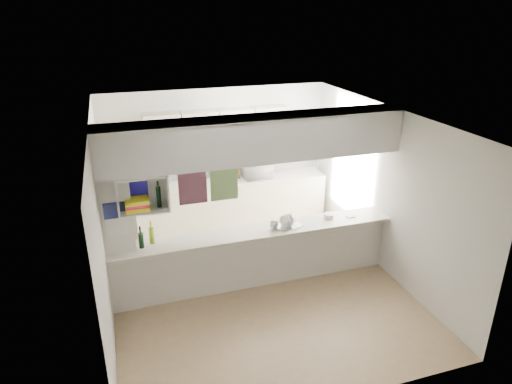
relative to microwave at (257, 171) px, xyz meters
name	(u,v)px	position (x,y,z in m)	size (l,w,h in m)	color
floor	(256,284)	(-0.70, -2.08, -1.07)	(4.80, 4.80, 0.00)	#9C7C5A
ceiling	(256,117)	(-0.70, -2.08, 1.53)	(4.80, 4.80, 0.00)	white
wall_back	(217,157)	(-0.70, 0.32, 0.23)	(4.20, 4.20, 0.00)	silver
wall_left	(102,227)	(-2.80, -2.08, 0.23)	(4.80, 4.80, 0.00)	silver
wall_right	(384,190)	(1.40, -2.08, 0.23)	(4.80, 4.80, 0.00)	silver
servery_partition	(244,185)	(-0.87, -2.08, 0.59)	(4.20, 0.50, 2.60)	silver
cubby_shelf	(141,195)	(-2.27, -2.15, 0.64)	(0.65, 0.35, 0.50)	white
kitchen_run	(229,185)	(-0.54, 0.06, -0.24)	(3.60, 0.63, 2.24)	beige
microwave	(257,171)	(0.00, 0.00, 0.00)	(0.53, 0.36, 0.29)	white
bowl	(256,162)	(-0.04, -0.02, 0.18)	(0.25, 0.25, 0.06)	#110B7A
dish_rack	(288,221)	(-0.20, -2.10, -0.07)	(0.45, 0.39, 0.20)	silver
cup	(274,225)	(-0.43, -2.12, -0.08)	(0.13, 0.13, 0.10)	white
wine_bottles	(147,237)	(-2.25, -2.05, -0.02)	(0.22, 0.15, 0.33)	black
plastic_tubs	(330,216)	(0.52, -2.03, -0.11)	(0.50, 0.18, 0.08)	silver
utensil_jar	(215,177)	(-0.81, 0.07, -0.07)	(0.11, 0.11, 0.15)	black
knife_block	(237,173)	(-0.37, 0.10, -0.04)	(0.11, 0.08, 0.21)	brown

